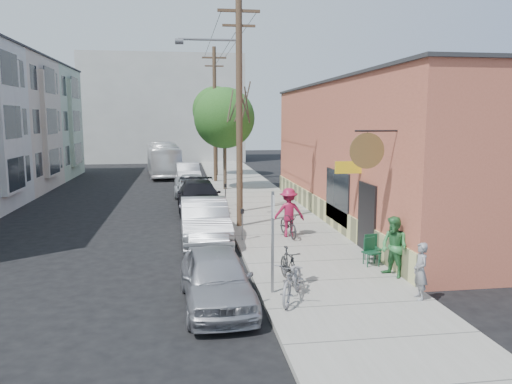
{
  "coord_description": "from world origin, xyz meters",
  "views": [
    {
      "loc": [
        -0.0,
        -17.73,
        4.86
      ],
      "look_at": [
        3.33,
        4.92,
        1.5
      ],
      "focal_mm": 35.0,
      "sensor_mm": 36.0,
      "label": 1
    }
  ],
  "objects": [
    {
      "name": "sidewalk",
      "position": [
        4.25,
        11.0,
        0.07
      ],
      "size": [
        4.5,
        58.0,
        0.15
      ],
      "primitive_type": "cube",
      "color": "gray",
      "rests_on": "ground"
    },
    {
      "name": "cyclist_bike",
      "position": [
        4.16,
        1.58,
        0.64
      ],
      "size": [
        0.87,
        1.93,
        0.98
      ],
      "primitive_type": "imported",
      "rotation": [
        0.0,
        0.0,
        0.12
      ],
      "color": "black",
      "rests_on": "sidewalk"
    },
    {
      "name": "parked_bike_a",
      "position": [
        2.97,
        -4.02,
        0.65
      ],
      "size": [
        0.59,
        1.7,
        1.0
      ],
      "primitive_type": "imported",
      "rotation": [
        0.0,
        0.0,
        0.07
      ],
      "color": "black",
      "rests_on": "sidewalk"
    },
    {
      "name": "car_0",
      "position": [
        0.8,
        -5.18,
        0.75
      ],
      "size": [
        1.96,
        4.46,
        1.49
      ],
      "primitive_type": "imported",
      "rotation": [
        0.0,
        0.0,
        0.04
      ],
      "color": "#A0A0A7",
      "rests_on": "ground"
    },
    {
      "name": "patio_chair_b",
      "position": [
        5.97,
        -2.77,
        0.59
      ],
      "size": [
        0.65,
        0.65,
        0.88
      ],
      "primitive_type": null,
      "rotation": [
        0.0,
        0.0,
        0.38
      ],
      "color": "#103B26",
      "rests_on": "sidewalk"
    },
    {
      "name": "patron_green",
      "position": [
        6.2,
        -3.98,
        1.07
      ],
      "size": [
        1.0,
        1.1,
        1.83
      ],
      "primitive_type": "imported",
      "rotation": [
        0.0,
        0.0,
        -1.15
      ],
      "color": "#317C40",
      "rests_on": "sidewalk"
    },
    {
      "name": "car_2",
      "position": [
        0.8,
        8.46,
        0.8
      ],
      "size": [
        2.39,
        5.55,
        1.59
      ],
      "primitive_type": "imported",
      "rotation": [
        0.0,
        0.0,
        0.03
      ],
      "color": "black",
      "rests_on": "ground"
    },
    {
      "name": "tree_bare",
      "position": [
        2.8,
        7.34,
        2.58
      ],
      "size": [
        0.24,
        0.24,
        4.85
      ],
      "color": "#44392C",
      "rests_on": "sidewalk"
    },
    {
      "name": "patron_grey",
      "position": [
        6.1,
        -5.86,
        0.91
      ],
      "size": [
        0.41,
        0.58,
        1.52
      ],
      "primitive_type": "imported",
      "rotation": [
        0.0,
        0.0,
        -1.66
      ],
      "color": "gray",
      "rests_on": "sidewalk"
    },
    {
      "name": "tree_leafy_far",
      "position": [
        2.8,
        24.32,
        5.59
      ],
      "size": [
        3.88,
        3.88,
        7.39
      ],
      "color": "#44392C",
      "rests_on": "sidewalk"
    },
    {
      "name": "utility_pole_near",
      "position": [
        2.39,
        3.91,
        5.41
      ],
      "size": [
        3.57,
        0.28,
        10.0
      ],
      "color": "#503A28",
      "rests_on": "sidewalk"
    },
    {
      "name": "sign_post",
      "position": [
        2.35,
        -4.81,
        1.83
      ],
      "size": [
        0.07,
        0.45,
        2.8
      ],
      "color": "slate",
      "rests_on": "sidewalk"
    },
    {
      "name": "tree_leafy_mid",
      "position": [
        2.8,
        15.78,
        4.92
      ],
      "size": [
        4.06,
        4.06,
        6.81
      ],
      "color": "#44392C",
      "rests_on": "sidewalk"
    },
    {
      "name": "car_1",
      "position": [
        0.8,
        1.74,
        0.86
      ],
      "size": [
        1.92,
        5.23,
        1.71
      ],
      "primitive_type": "imported",
      "rotation": [
        0.0,
        0.0,
        0.02
      ],
      "color": "#AEB1B6",
      "rests_on": "ground"
    },
    {
      "name": "patio_chair_a",
      "position": [
        6.2,
        -2.33,
        0.59
      ],
      "size": [
        0.57,
        0.57,
        0.88
      ],
      "primitive_type": null,
      "rotation": [
        0.0,
        0.0,
        0.14
      ],
      "color": "#103B26",
      "rests_on": "sidewalk"
    },
    {
      "name": "cyclist",
      "position": [
        4.16,
        1.58,
        1.14
      ],
      "size": [
        1.29,
        0.76,
        1.98
      ],
      "primitive_type": "imported",
      "rotation": [
        0.0,
        0.0,
        3.12
      ],
      "color": "maroon",
      "rests_on": "sidewalk"
    },
    {
      "name": "ground",
      "position": [
        0.0,
        0.0,
        0.0
      ],
      "size": [
        120.0,
        120.0,
        0.0
      ],
      "primitive_type": "plane",
      "color": "black"
    },
    {
      "name": "parking_meter_far",
      "position": [
        2.25,
        8.95,
        0.98
      ],
      "size": [
        0.14,
        0.14,
        1.24
      ],
      "color": "slate",
      "rests_on": "sidewalk"
    },
    {
      "name": "utility_pole_far",
      "position": [
        2.45,
        20.27,
        5.34
      ],
      "size": [
        1.8,
        0.28,
        10.0
      ],
      "color": "#503A28",
      "rests_on": "sidewalk"
    },
    {
      "name": "cafe_building",
      "position": [
        8.99,
        4.99,
        3.3
      ],
      "size": [
        6.6,
        20.2,
        6.61
      ],
      "color": "#B65A43",
      "rests_on": "ground"
    },
    {
      "name": "end_cap_building",
      "position": [
        -2.0,
        42.0,
        6.0
      ],
      "size": [
        18.0,
        8.0,
        12.0
      ],
      "primitive_type": "cube",
      "color": "#B4B4AF",
      "rests_on": "ground"
    },
    {
      "name": "parked_bike_b",
      "position": [
        2.79,
        -5.4,
        0.69
      ],
      "size": [
        1.5,
        2.16,
        1.07
      ],
      "primitive_type": "imported",
      "rotation": [
        0.0,
        0.0,
        -0.43
      ],
      "color": "gray",
      "rests_on": "sidewalk"
    },
    {
      "name": "car_3",
      "position": [
        0.53,
        14.09,
        0.66
      ],
      "size": [
        2.25,
        4.8,
        1.33
      ],
      "primitive_type": "imported",
      "rotation": [
        0.0,
        0.0,
        0.01
      ],
      "color": "#BABEC3",
      "rests_on": "ground"
    },
    {
      "name": "car_4",
      "position": [
        0.36,
        19.96,
        0.79
      ],
      "size": [
        1.92,
        4.88,
        1.58
      ],
      "primitive_type": "imported",
      "rotation": [
        0.0,
        0.0,
        0.05
      ],
      "color": "#9D9EA4",
      "rests_on": "ground"
    },
    {
      "name": "bus",
      "position": [
        -1.7,
        26.17,
        1.41
      ],
      "size": [
        3.32,
        10.29,
        2.82
      ],
      "primitive_type": "imported",
      "rotation": [
        0.0,
        0.0,
        0.1
      ],
      "color": "white",
      "rests_on": "ground"
    },
    {
      "name": "parking_meter_near",
      "position": [
        2.25,
        1.25,
        0.98
      ],
      "size": [
        0.14,
        0.14,
        1.24
      ],
      "color": "slate",
      "rests_on": "sidewalk"
    }
  ]
}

